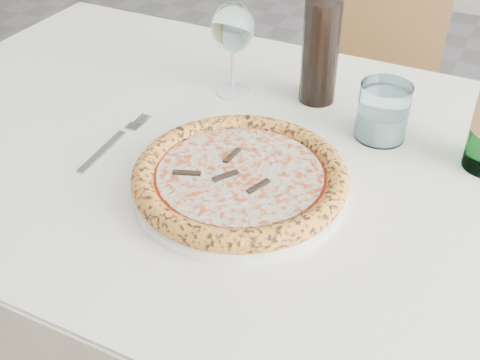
{
  "coord_description": "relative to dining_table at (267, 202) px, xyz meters",
  "views": [
    {
      "loc": [
        0.56,
        -0.56,
        1.29
      ],
      "look_at": [
        0.25,
        0.05,
        0.78
      ],
      "focal_mm": 45.0,
      "sensor_mm": 36.0,
      "label": 1
    }
  ],
  "objects": [
    {
      "name": "dining_table",
      "position": [
        0.0,
        0.0,
        0.0
      ],
      "size": [
        1.4,
        0.84,
        0.76
      ],
      "color": "brown",
      "rests_on": "floor"
    },
    {
      "name": "wine_glass",
      "position": [
        -0.15,
        0.16,
        0.21
      ],
      "size": [
        0.08,
        0.08,
        0.17
      ],
      "color": "silver",
      "rests_on": "dining_table"
    },
    {
      "name": "plate",
      "position": [
        0.0,
        -0.1,
        0.1
      ],
      "size": [
        0.31,
        0.31,
        0.02
      ],
      "color": "white",
      "rests_on": "dining_table"
    },
    {
      "name": "tumbler",
      "position": [
        0.14,
        0.14,
        0.13
      ],
      "size": [
        0.08,
        0.08,
        0.09
      ],
      "color": "white",
      "rests_on": "dining_table"
    },
    {
      "name": "pizza",
      "position": [
        -0.0,
        -0.1,
        0.12
      ],
      "size": [
        0.31,
        0.31,
        0.03
      ],
      "color": "#E6BB7B",
      "rests_on": "plate"
    },
    {
      "name": "fork",
      "position": [
        -0.24,
        -0.08,
        0.09
      ],
      "size": [
        0.02,
        0.18,
        0.0
      ],
      "color": "#8993A3",
      "rests_on": "dining_table"
    },
    {
      "name": "chair_far",
      "position": [
        -0.04,
        0.76,
        -0.13
      ],
      "size": [
        0.49,
        0.49,
        0.93
      ],
      "color": "brown",
      "rests_on": "floor"
    },
    {
      "name": "wine_bottle",
      "position": [
        -0.0,
        0.21,
        0.2
      ],
      "size": [
        0.06,
        0.06,
        0.26
      ],
      "color": "black",
      "rests_on": "dining_table"
    }
  ]
}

